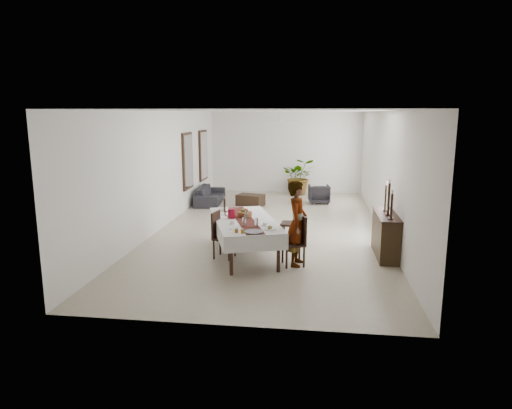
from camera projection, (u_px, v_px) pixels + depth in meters
name	position (u px, v px, depth m)	size (l,w,h in m)	color
floor	(271.00, 228.00, 12.69)	(6.00, 12.00, 0.00)	#B6AB91
ceiling	(271.00, 111.00, 12.06)	(6.00, 12.00, 0.02)	white
wall_back	(286.00, 152.00, 18.21)	(6.00, 0.02, 3.20)	white
wall_front	(230.00, 222.00, 6.54)	(6.00, 0.02, 3.20)	white
wall_left	(165.00, 169.00, 12.76)	(0.02, 12.00, 3.20)	white
wall_right	(384.00, 173.00, 12.00)	(0.02, 12.00, 3.20)	white
dining_table_top	(245.00, 221.00, 10.13)	(1.08, 2.60, 0.05)	black
table_leg_fl	(231.00, 257.00, 8.93)	(0.08, 0.08, 0.76)	black
table_leg_fr	(278.00, 254.00, 9.11)	(0.08, 0.08, 0.76)	black
table_leg_bl	(217.00, 226.00, 11.31)	(0.08, 0.08, 0.76)	black
table_leg_br	(255.00, 225.00, 11.49)	(0.08, 0.08, 0.76)	black
tablecloth_top	(245.00, 220.00, 10.12)	(1.28, 2.80, 0.01)	white
tablecloth_drape_left	(216.00, 228.00, 10.04)	(0.01, 2.80, 0.33)	white
tablecloth_drape_right	(272.00, 225.00, 10.27)	(0.01, 2.80, 0.33)	white
tablecloth_drape_near	(257.00, 244.00, 8.81)	(1.28, 0.01, 0.33)	silver
tablecloth_drape_far	(235.00, 213.00, 11.49)	(1.28, 0.01, 0.33)	silver
table_runner	(245.00, 219.00, 10.12)	(0.38, 2.71, 0.00)	maroon
red_pitcher	(231.00, 214.00, 10.21)	(0.16, 0.16, 0.22)	maroon
pitcher_handle	(227.00, 214.00, 10.19)	(0.13, 0.13, 0.02)	maroon
wine_glass_near	(256.00, 222.00, 9.45)	(0.08, 0.08, 0.18)	silver
wine_glass_mid	(244.00, 222.00, 9.51)	(0.08, 0.08, 0.18)	silver
wine_glass_far	(247.00, 215.00, 10.17)	(0.08, 0.08, 0.18)	white
teacup_right	(265.00, 224.00, 9.55)	(0.10, 0.10, 0.07)	white
saucer_right	(265.00, 225.00, 9.55)	(0.16, 0.16, 0.01)	white
teacup_left	(232.00, 223.00, 9.69)	(0.10, 0.10, 0.07)	silver
saucer_left	(232.00, 224.00, 9.69)	(0.16, 0.16, 0.01)	white
plate_near_right	(270.00, 229.00, 9.25)	(0.26, 0.26, 0.02)	silver
bread_near_right	(270.00, 228.00, 9.24)	(0.10, 0.10, 0.10)	tan
plate_near_left	(235.00, 229.00, 9.28)	(0.26, 0.26, 0.02)	white
plate_far_left	(226.00, 214.00, 10.63)	(0.26, 0.26, 0.02)	white
serving_tray	(254.00, 232.00, 9.02)	(0.39, 0.39, 0.02)	#3E3D42
jam_jar_a	(242.00, 231.00, 8.94)	(0.07, 0.07, 0.08)	#9B6C16
jam_jar_b	(237.00, 231.00, 8.98)	(0.07, 0.07, 0.08)	brown
fruit_basket	(245.00, 214.00, 10.38)	(0.33, 0.33, 0.11)	brown
fruit_red	(246.00, 210.00, 10.39)	(0.10, 0.10, 0.10)	#AA2411
fruit_green	(243.00, 211.00, 10.39)	(0.09, 0.09, 0.09)	#5B8A29
chair_right_near_seat	(293.00, 244.00, 9.50)	(0.45, 0.45, 0.05)	black
chair_right_near_leg_fl	(304.00, 257.00, 9.40)	(0.04, 0.04, 0.44)	black
chair_right_near_leg_fr	(299.00, 252.00, 9.76)	(0.04, 0.04, 0.44)	black
chair_right_near_leg_bl	(287.00, 258.00, 9.34)	(0.04, 0.04, 0.44)	black
chair_right_near_leg_br	(283.00, 253.00, 9.70)	(0.04, 0.04, 0.44)	black
chair_right_near_back	(303.00, 229.00, 9.48)	(0.45, 0.04, 0.57)	black
chair_right_far_seat	(291.00, 224.00, 11.11)	(0.47, 0.47, 0.05)	black
chair_right_far_leg_fl	(298.00, 237.00, 10.94)	(0.05, 0.05, 0.47)	black
chair_right_far_leg_fr	(299.00, 232.00, 11.31)	(0.05, 0.05, 0.47)	black
chair_right_far_leg_bl	(282.00, 236.00, 11.02)	(0.05, 0.05, 0.47)	black
chair_right_far_leg_br	(284.00, 232.00, 11.39)	(0.05, 0.05, 0.47)	black
chair_right_far_back	(300.00, 211.00, 11.01)	(0.47, 0.04, 0.60)	black
chair_left_near_seat	(224.00, 238.00, 10.01)	(0.43, 0.43, 0.05)	black
chair_left_near_leg_fl	(220.00, 245.00, 10.27)	(0.04, 0.04, 0.43)	black
chair_left_near_leg_fr	(214.00, 250.00, 9.94)	(0.04, 0.04, 0.43)	black
chair_left_near_leg_bl	(235.00, 247.00, 10.16)	(0.04, 0.04, 0.43)	black
chair_left_near_leg_br	(229.00, 251.00, 9.83)	(0.04, 0.04, 0.43)	black
chair_left_near_back	(216.00, 224.00, 10.01)	(0.43, 0.04, 0.55)	black
chair_left_far_seat	(234.00, 223.00, 11.17)	(0.48, 0.48, 0.05)	black
chair_left_far_leg_fl	(226.00, 231.00, 11.40)	(0.05, 0.05, 0.48)	black
chair_left_far_leg_fr	(226.00, 235.00, 11.02)	(0.05, 0.05, 0.48)	black
chair_left_far_leg_bl	(242.00, 231.00, 11.43)	(0.05, 0.05, 0.48)	black
chair_left_far_leg_br	(242.00, 235.00, 11.04)	(0.05, 0.05, 0.48)	black
chair_left_far_back	(225.00, 210.00, 11.09)	(0.48, 0.04, 0.62)	black
woman	(297.00, 224.00, 9.46)	(0.65, 0.43, 1.78)	gray
sideboard_body	(385.00, 236.00, 10.15)	(0.41, 1.55, 0.93)	black
sideboard_top	(387.00, 214.00, 10.05)	(0.46, 1.61, 0.03)	black
candlestick_near_base	(391.00, 219.00, 9.49)	(0.10, 0.10, 0.03)	black
candlestick_near_shaft	(392.00, 206.00, 9.44)	(0.05, 0.05, 0.52)	black
candlestick_near_candle	(392.00, 192.00, 9.38)	(0.04, 0.04, 0.08)	white
candlestick_mid_base	(388.00, 215.00, 9.90)	(0.10, 0.10, 0.03)	black
candlestick_mid_shaft	(389.00, 199.00, 9.83)	(0.05, 0.05, 0.67)	black
candlestick_mid_candle	(390.00, 181.00, 9.75)	(0.04, 0.04, 0.08)	white
candlestick_far_base	(385.00, 211.00, 10.30)	(0.10, 0.10, 0.03)	black
candlestick_far_shaft	(386.00, 198.00, 10.24)	(0.05, 0.05, 0.57)	black
candlestick_far_candle	(387.00, 183.00, 10.18)	(0.04, 0.04, 0.08)	white
sofa	(210.00, 195.00, 16.14)	(2.05, 0.80, 0.60)	#28252B
armchair	(319.00, 194.00, 16.14)	(0.71, 0.73, 0.66)	#29252A
coffee_table	(250.00, 200.00, 15.71)	(0.88, 0.59, 0.39)	black
potted_plant	(299.00, 176.00, 17.81)	(1.28, 1.11, 1.42)	#215020
mirror_frame_near	(188.00, 161.00, 14.89)	(0.06, 1.05, 1.85)	black
mirror_glass_near	(189.00, 161.00, 14.89)	(0.01, 0.90, 1.70)	silver
mirror_frame_far	(203.00, 155.00, 16.93)	(0.06, 1.05, 1.85)	black
mirror_glass_far	(204.00, 155.00, 16.93)	(0.01, 0.90, 1.70)	white
fan_rod	(280.00, 114.00, 15.00)	(0.04, 0.04, 0.20)	silver
fan_hub	(280.00, 121.00, 15.04)	(0.16, 0.16, 0.08)	silver
fan_blade_n	(281.00, 120.00, 15.38)	(0.10, 0.55, 0.01)	silver
fan_blade_s	(279.00, 121.00, 14.70)	(0.10, 0.55, 0.01)	white
fan_blade_e	(291.00, 121.00, 14.99)	(0.55, 0.10, 0.01)	silver
fan_blade_w	(270.00, 121.00, 15.08)	(0.55, 0.10, 0.01)	silver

